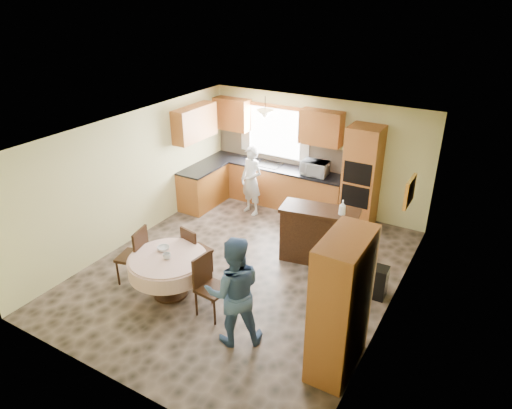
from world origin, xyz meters
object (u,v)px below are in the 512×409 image
Objects in this scene: chair_back at (194,249)px; chair_right at (208,283)px; oven_tower at (362,177)px; cupboard at (341,305)px; chair_left at (136,253)px; person_sink at (251,181)px; sideboard at (318,236)px; dining_table at (168,265)px; person_dining at (234,291)px.

chair_right is at bearing 150.56° from chair_back.
cupboard is (1.07, -4.00, -0.09)m from oven_tower.
oven_tower is at bearing -8.99° from chair_right.
person_sink is (0.32, 3.22, 0.20)m from chair_left.
sideboard is 2.73m from dining_table.
oven_tower reaches higher than person_sink.
sideboard reaches higher than chair_back.
chair_back is (-2.90, 0.76, -0.47)m from cupboard.
cupboard is 2.13m from chair_right.
person_sink is at bearing -162.95° from oven_tower.
oven_tower is at bearing -130.36° from person_dining.
cupboard reaches higher than chair_back.
person_dining reaches higher than chair_left.
chair_right reaches higher than dining_table.
chair_right reaches higher than chair_back.
sideboard is 1.35× the size of chair_left.
chair_right is 0.59× the size of person_dining.
cupboard is at bearing 177.25° from chair_back.
person_dining reaches higher than dining_table.
chair_left is at bearing 93.47° from chair_right.
chair_right is 0.79m from person_dining.
person_dining is at bearing -47.01° from person_sink.
chair_back is 0.94× the size of chair_right.
chair_right is 0.64× the size of person_sink.
sideboard is 0.70× the size of cupboard.
chair_right is 3.49m from person_sink.
cupboard is 1.55× the size of dining_table.
chair_back is (-0.00, 0.68, -0.05)m from dining_table.
oven_tower is 1.28× the size of person_dining.
person_sink reaches higher than sideboard.
chair_left is 0.97m from chair_back.
chair_right is (1.51, -0.05, -0.02)m from chair_left.
person_dining is (0.67, -0.31, 0.29)m from chair_right.
sideboard is 1.49× the size of chair_back.
person_sink is (-0.38, 3.23, 0.21)m from dining_table.
sideboard is 1.09× the size of dining_table.
cupboard is at bearing -70.86° from sideboard.
person_dining is at bearing -169.24° from cupboard.
chair_back is at bearing 90.21° from dining_table.
chair_back is at bearing -65.98° from person_sink.
cupboard reaches higher than chair_right.
person_sink is at bearing 134.61° from cupboard.
chair_left reaches higher than dining_table.
person_sink is (-3.27, 3.32, -0.21)m from cupboard.
dining_table is (-1.66, -2.17, 0.07)m from sideboard.
chair_right is (0.81, -0.04, -0.02)m from dining_table.
person_dining is (1.85, -3.59, 0.06)m from person_sink.
person_sink is 0.93× the size of person_dining.
person_dining is (2.18, -0.37, 0.26)m from chair_left.
chair_right is at bearing 75.00° from chair_left.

